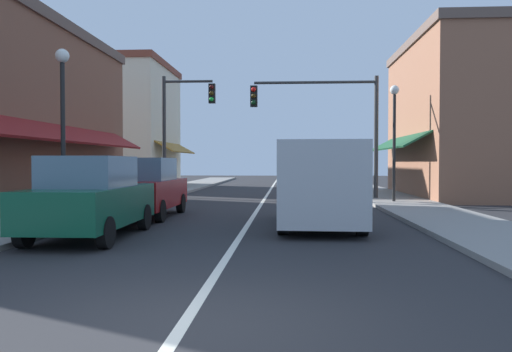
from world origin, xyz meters
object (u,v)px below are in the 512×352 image
at_px(traffic_signal_mast_arm, 330,115).
at_px(traffic_signal_left_corner, 180,118).
at_px(parked_car_nearest_left, 91,198).
at_px(parked_car_second_left, 145,188).
at_px(street_lamp_right_mid, 394,124).
at_px(van_in_lane, 320,182).
at_px(street_lamp_left_near, 63,106).

xyz_separation_m(traffic_signal_mast_arm, traffic_signal_left_corner, (-6.84, 1.74, 0.03)).
bearing_deg(traffic_signal_mast_arm, traffic_signal_left_corner, 165.76).
xyz_separation_m(parked_car_nearest_left, parked_car_second_left, (-0.02, 4.28, 0.00)).
xyz_separation_m(parked_car_nearest_left, street_lamp_right_mid, (8.38, 9.46, 2.26)).
distance_m(parked_car_nearest_left, parked_car_second_left, 4.28).
bearing_deg(traffic_signal_left_corner, traffic_signal_mast_arm, -14.24).
distance_m(parked_car_nearest_left, traffic_signal_mast_arm, 13.10).
bearing_deg(van_in_lane, traffic_signal_left_corner, 120.38).
distance_m(van_in_lane, traffic_signal_mast_arm, 9.35).
xyz_separation_m(parked_car_nearest_left, traffic_signal_mast_arm, (6.04, 11.29, 2.79)).
bearing_deg(traffic_signal_mast_arm, parked_car_nearest_left, -118.14).
distance_m(traffic_signal_left_corner, street_lamp_left_near, 10.76).
relative_size(parked_car_nearest_left, street_lamp_left_near, 0.89).
bearing_deg(parked_car_nearest_left, street_lamp_left_near, 124.74).
xyz_separation_m(street_lamp_left_near, street_lamp_right_mid, (10.02, 7.15, 0.02)).
height_order(van_in_lane, traffic_signal_mast_arm, traffic_signal_mast_arm).
height_order(van_in_lane, street_lamp_right_mid, street_lamp_right_mid).
relative_size(traffic_signal_mast_arm, street_lamp_left_near, 1.19).
relative_size(parked_car_second_left, traffic_signal_mast_arm, 0.75).
xyz_separation_m(parked_car_nearest_left, traffic_signal_left_corner, (-0.81, 13.02, 2.82)).
distance_m(van_in_lane, traffic_signal_left_corner, 12.46).
height_order(traffic_signal_left_corner, street_lamp_right_mid, traffic_signal_left_corner).
bearing_deg(parked_car_second_left, van_in_lane, -20.86).
relative_size(parked_car_nearest_left, traffic_signal_left_corner, 0.72).
height_order(traffic_signal_mast_arm, street_lamp_right_mid, traffic_signal_mast_arm).
relative_size(parked_car_nearest_left, van_in_lane, 0.79).
xyz_separation_m(van_in_lane, street_lamp_left_near, (-6.71, -0.03, 1.97)).
relative_size(parked_car_nearest_left, parked_car_second_left, 1.00).
xyz_separation_m(parked_car_second_left, street_lamp_right_mid, (8.40, 5.18, 2.26)).
bearing_deg(van_in_lane, street_lamp_left_near, -178.17).
xyz_separation_m(traffic_signal_mast_arm, street_lamp_right_mid, (2.34, -1.83, -0.54)).
relative_size(parked_car_second_left, street_lamp_left_near, 0.89).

